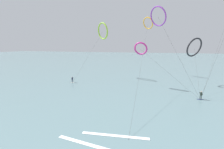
{
  "coord_description": "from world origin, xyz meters",
  "views": [
    {
      "loc": [
        6.78,
        -7.0,
        10.84
      ],
      "look_at": [
        0.0,
        19.0,
        5.64
      ],
      "focal_mm": 25.0,
      "sensor_mm": 36.0,
      "label": 1
    }
  ],
  "objects_px": {
    "surfer_navy": "(201,96)",
    "kite_amber": "(148,23)",
    "kite_charcoal": "(194,47)",
    "kite_lime": "(103,31)",
    "kite_magenta": "(141,49)",
    "surfer_ivory": "(72,80)",
    "kite_violet": "(158,16)"
  },
  "relations": [
    {
      "from": "surfer_navy",
      "to": "kite_amber",
      "type": "height_order",
      "value": "kite_amber"
    },
    {
      "from": "kite_charcoal",
      "to": "surfer_navy",
      "type": "bearing_deg",
      "value": 46.9
    },
    {
      "from": "kite_lime",
      "to": "kite_magenta",
      "type": "xyz_separation_m",
      "value": [
        13.27,
        -10.15,
        -5.33
      ]
    },
    {
      "from": "kite_lime",
      "to": "kite_magenta",
      "type": "distance_m",
      "value": 17.54
    },
    {
      "from": "surfer_ivory",
      "to": "kite_magenta",
      "type": "height_order",
      "value": "kite_magenta"
    },
    {
      "from": "kite_amber",
      "to": "kite_violet",
      "type": "bearing_deg",
      "value": 137.02
    },
    {
      "from": "kite_amber",
      "to": "kite_charcoal",
      "type": "bearing_deg",
      "value": 175.03
    },
    {
      "from": "kite_violet",
      "to": "kite_charcoal",
      "type": "height_order",
      "value": "kite_violet"
    },
    {
      "from": "kite_magenta",
      "to": "kite_charcoal",
      "type": "bearing_deg",
      "value": -142.99
    },
    {
      "from": "kite_lime",
      "to": "kite_amber",
      "type": "relative_size",
      "value": 0.4
    },
    {
      "from": "kite_magenta",
      "to": "kite_charcoal",
      "type": "height_order",
      "value": "kite_charcoal"
    },
    {
      "from": "surfer_navy",
      "to": "kite_charcoal",
      "type": "xyz_separation_m",
      "value": [
        0.99,
        13.27,
        9.23
      ]
    },
    {
      "from": "kite_violet",
      "to": "kite_lime",
      "type": "distance_m",
      "value": 22.48
    },
    {
      "from": "kite_lime",
      "to": "kite_amber",
      "type": "xyz_separation_m",
      "value": [
        14.08,
        8.57,
        3.08
      ]
    },
    {
      "from": "kite_amber",
      "to": "kite_charcoal",
      "type": "xyz_separation_m",
      "value": [
        12.79,
        -12.74,
        -8.15
      ]
    },
    {
      "from": "kite_magenta",
      "to": "kite_charcoal",
      "type": "distance_m",
      "value": 14.86
    },
    {
      "from": "kite_amber",
      "to": "kite_charcoal",
      "type": "height_order",
      "value": "kite_amber"
    },
    {
      "from": "surfer_navy",
      "to": "kite_amber",
      "type": "relative_size",
      "value": 0.04
    },
    {
      "from": "kite_amber",
      "to": "kite_lime",
      "type": "bearing_deg",
      "value": 71.23
    },
    {
      "from": "surfer_navy",
      "to": "kite_violet",
      "type": "xyz_separation_m",
      "value": [
        -8.9,
        2.78,
        15.79
      ]
    },
    {
      "from": "kite_lime",
      "to": "kite_violet",
      "type": "bearing_deg",
      "value": 177.77
    },
    {
      "from": "surfer_ivory",
      "to": "kite_violet",
      "type": "distance_m",
      "value": 27.84
    },
    {
      "from": "surfer_ivory",
      "to": "kite_magenta",
      "type": "relative_size",
      "value": 0.12
    },
    {
      "from": "kite_violet",
      "to": "kite_charcoal",
      "type": "bearing_deg",
      "value": -89.56
    },
    {
      "from": "kite_lime",
      "to": "kite_charcoal",
      "type": "height_order",
      "value": "kite_lime"
    },
    {
      "from": "kite_lime",
      "to": "kite_amber",
      "type": "height_order",
      "value": "kite_amber"
    },
    {
      "from": "kite_magenta",
      "to": "surfer_navy",
      "type": "bearing_deg",
      "value": 163.23
    },
    {
      "from": "kite_lime",
      "to": "kite_charcoal",
      "type": "bearing_deg",
      "value": -150.25
    },
    {
      "from": "kite_magenta",
      "to": "surfer_ivory",
      "type": "bearing_deg",
      "value": 16.45
    },
    {
      "from": "surfer_navy",
      "to": "kite_violet",
      "type": "relative_size",
      "value": 0.09
    },
    {
      "from": "kite_amber",
      "to": "kite_magenta",
      "type": "height_order",
      "value": "kite_amber"
    },
    {
      "from": "kite_violet",
      "to": "kite_lime",
      "type": "bearing_deg",
      "value": 2.96
    }
  ]
}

